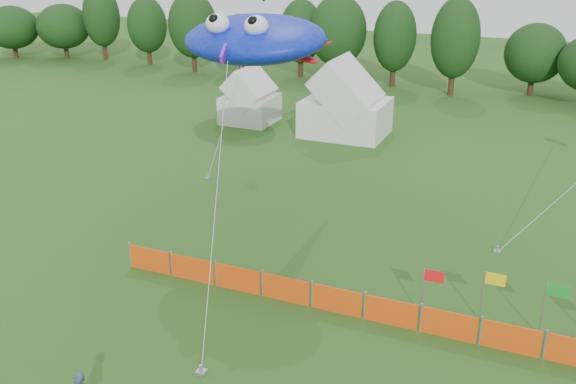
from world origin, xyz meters
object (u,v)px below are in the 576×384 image
at_px(tent_left, 250,100).
at_px(stingray_kite, 259,38).
at_px(tent_right, 346,106).
at_px(barrier_fence, 337,300).

xyz_separation_m(tent_left, stingray_kite, (8.58, -16.22, 7.14)).
height_order(tent_right, stingray_kite, stingray_kite).
bearing_deg(tent_left, stingray_kite, -62.11).
height_order(tent_left, tent_right, tent_right).
xyz_separation_m(tent_right, stingray_kite, (1.18, -15.88, 6.75)).
xyz_separation_m(barrier_fence, stingray_kite, (-5.58, 5.60, 8.25)).
bearing_deg(tent_right, tent_left, 177.37).
bearing_deg(stingray_kite, tent_right, 94.23).
distance_m(tent_left, tent_right, 7.43).
distance_m(tent_left, stingray_kite, 19.69).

